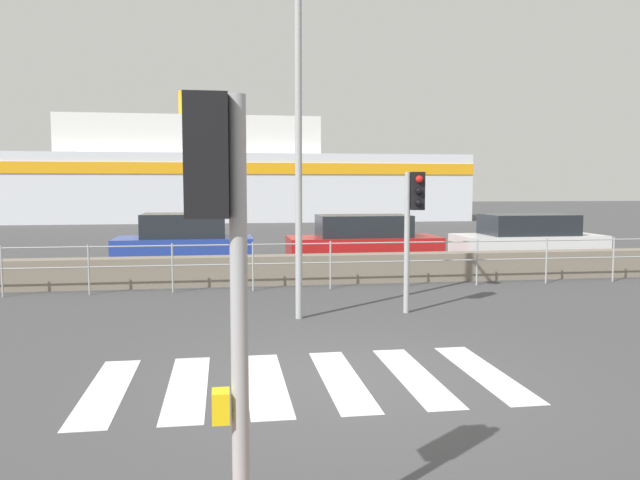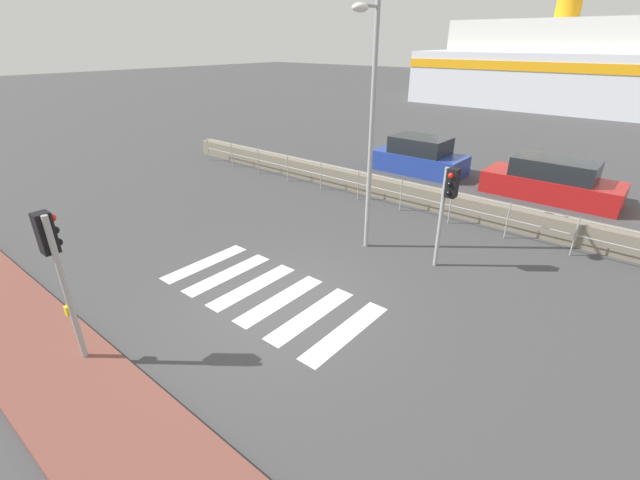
{
  "view_description": "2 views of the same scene",
  "coord_description": "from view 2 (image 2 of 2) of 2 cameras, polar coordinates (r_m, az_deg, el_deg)",
  "views": [
    {
      "loc": [
        -1.46,
        -7.15,
        2.31
      ],
      "look_at": [
        -0.06,
        2.0,
        1.5
      ],
      "focal_mm": 35.0,
      "sensor_mm": 36.0,
      "label": 1
    },
    {
      "loc": [
        5.66,
        -5.59,
        5.22
      ],
      "look_at": [
        0.2,
        1.0,
        1.2
      ],
      "focal_mm": 24.0,
      "sensor_mm": 36.0,
      "label": 2
    }
  ],
  "objects": [
    {
      "name": "ground_plane",
      "position": [
        9.51,
        -4.81,
        -8.22
      ],
      "size": [
        160.0,
        160.0,
        0.0
      ],
      "primitive_type": "plane",
      "color": "#424244"
    },
    {
      "name": "sidewalk_brick",
      "position": [
        7.8,
        -27.66,
        -19.83
      ],
      "size": [
        24.0,
        1.8,
        0.12
      ],
      "color": "brown",
      "rests_on": "ground_plane"
    },
    {
      "name": "crosswalk",
      "position": [
        9.86,
        -7.18,
        -7.02
      ],
      "size": [
        4.95,
        2.4,
        0.01
      ],
      "color": "silver",
      "rests_on": "ground_plane"
    },
    {
      "name": "seawall",
      "position": [
        14.96,
        15.23,
        5.2
      ],
      "size": [
        24.94,
        0.55,
        0.68
      ],
      "color": "slate",
      "rests_on": "ground_plane"
    },
    {
      "name": "harbor_fence",
      "position": [
        14.08,
        13.85,
        5.73
      ],
      "size": [
        22.49,
        0.04,
        1.08
      ],
      "color": "#9EA0A3",
      "rests_on": "ground_plane"
    },
    {
      "name": "traffic_light_near",
      "position": [
        8.08,
        -31.8,
        -2.14
      ],
      "size": [
        0.34,
        0.32,
        2.81
      ],
      "color": "#9EA0A3",
      "rests_on": "ground_plane"
    },
    {
      "name": "traffic_light_far",
      "position": [
        10.54,
        16.67,
        5.59
      ],
      "size": [
        0.34,
        0.32,
        2.55
      ],
      "color": "#9EA0A3",
      "rests_on": "ground_plane"
    },
    {
      "name": "streetlamp",
      "position": [
        10.78,
        6.56,
        17.03
      ],
      "size": [
        0.32,
        0.95,
        6.03
      ],
      "color": "#9EA0A3",
      "rests_on": "ground_plane"
    },
    {
      "name": "ferry_boat",
      "position": [
        41.72,
        32.64,
        18.22
      ],
      "size": [
        29.09,
        8.03,
        8.5
      ],
      "color": "silver",
      "rests_on": "ground_plane"
    },
    {
      "name": "parked_car_blue",
      "position": [
        19.17,
        13.08,
        10.7
      ],
      "size": [
        3.88,
        1.82,
        1.51
      ],
      "color": "#233D9E",
      "rests_on": "ground_plane"
    },
    {
      "name": "parked_car_red",
      "position": [
        17.56,
        28.5,
        6.87
      ],
      "size": [
        4.52,
        1.81,
        1.43
      ],
      "color": "#B21919",
      "rests_on": "ground_plane"
    }
  ]
}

